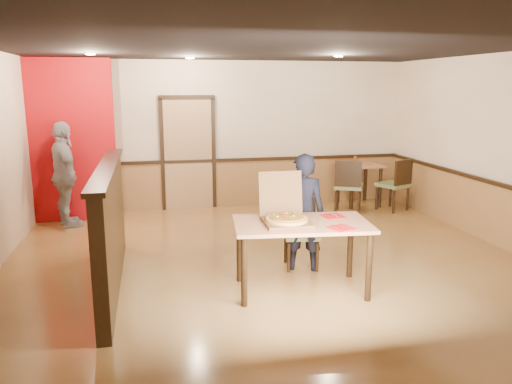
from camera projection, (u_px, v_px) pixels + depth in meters
floor at (273, 266)px, 6.56m from camera, size 7.00×7.00×0.00m
ceiling at (274, 46)px, 5.98m from camera, size 7.00×7.00×0.00m
wall_back at (229, 135)px, 9.61m from camera, size 7.00×0.00×7.00m
wainscot_back at (230, 184)px, 9.78m from camera, size 7.00×0.04×0.90m
chair_rail_back at (230, 160)px, 9.67m from camera, size 7.00×0.06×0.06m
wainscot_right at (506, 219)px, 7.18m from camera, size 0.04×7.00×0.90m
chair_rail_right at (509, 187)px, 7.08m from camera, size 0.06×7.00×0.06m
back_door at (188, 154)px, 9.48m from camera, size 0.90×0.06×2.10m
booth_partition at (111, 225)px, 5.80m from camera, size 0.20×3.10×1.44m
red_accent_panel at (67, 141)px, 8.54m from camera, size 1.60×0.20×2.78m
spot_a at (90, 54)px, 7.23m from camera, size 0.14×0.14×0.02m
spot_b at (190, 58)px, 8.21m from camera, size 0.14×0.14×0.02m
spot_c at (338, 56)px, 7.70m from camera, size 0.14×0.14×0.02m
main_table at (302, 232)px, 5.65m from camera, size 1.61×1.03×0.82m
diner_chair at (301, 230)px, 6.51m from camera, size 0.51×0.51×0.89m
side_chair_left at (348, 184)px, 9.19m from camera, size 0.67×0.67×1.01m
side_chair_right at (396, 183)px, 9.39m from camera, size 0.65×0.65×0.99m
side_table at (359, 173)px, 9.86m from camera, size 0.81×0.81×0.82m
diner at (303, 212)px, 6.31m from camera, size 0.64×0.52×1.51m
passerby at (65, 175)px, 8.26m from camera, size 0.78×1.12×1.76m
pizza_box at (286, 217)px, 5.60m from camera, size 0.52×0.61×0.54m
pizza at (287, 219)px, 5.55m from camera, size 0.61×0.61×0.03m
napkin_near at (341, 228)px, 5.39m from camera, size 0.32×0.32×0.01m
napkin_far at (333, 216)px, 5.88m from camera, size 0.27×0.27×0.01m
condiment at (355, 160)px, 9.75m from camera, size 0.06×0.06×0.16m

